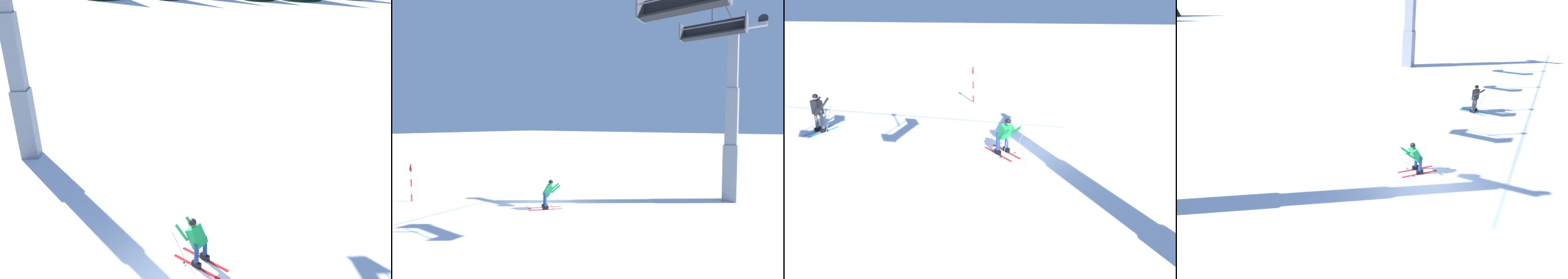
# 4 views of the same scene
# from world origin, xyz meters

# --- Properties ---
(ground_plane) EXTENTS (260.00, 260.00, 0.00)m
(ground_plane) POSITION_xyz_m (0.00, 0.00, 0.00)
(ground_plane) COLOR white
(skier_carving_main) EXTENTS (1.54, 1.47, 1.50)m
(skier_carving_main) POSITION_xyz_m (0.54, 0.86, 0.78)
(skier_carving_main) COLOR red
(skier_carving_main) RESTS_ON ground_plane
(lift_tower_far) EXTENTS (0.83, 2.68, 9.42)m
(lift_tower_far) POSITION_xyz_m (16.73, 7.89, 3.88)
(lift_tower_far) COLOR gray
(lift_tower_far) RESTS_ON ground_plane
(skier_distant_uphill) EXTENTS (0.79, 1.63, 1.65)m
(skier_distant_uphill) POSITION_xyz_m (8.52, 0.29, 0.94)
(skier_distant_uphill) COLOR #198CCC
(skier_distant_uphill) RESTS_ON ground_plane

